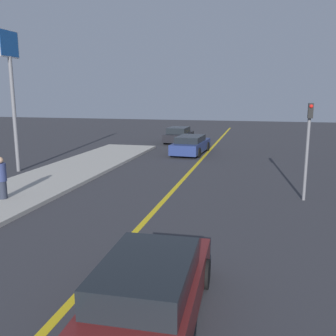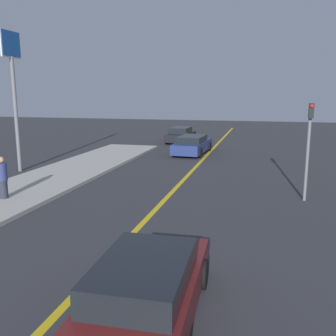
{
  "view_description": "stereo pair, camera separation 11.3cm",
  "coord_description": "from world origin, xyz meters",
  "px_view_note": "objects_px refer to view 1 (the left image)",
  "views": [
    {
      "loc": [
        3.5,
        2.4,
        4.09
      ],
      "look_at": [
        0.43,
        14.88,
        1.51
      ],
      "focal_mm": 40.0,
      "sensor_mm": 36.0,
      "label": 1
    },
    {
      "loc": [
        3.61,
        2.43,
        4.09
      ],
      "look_at": [
        0.43,
        14.88,
        1.51
      ],
      "focal_mm": 40.0,
      "sensor_mm": 36.0,
      "label": 2
    }
  ],
  "objects_px": {
    "car_far_distant": "(179,135)",
    "pedestrian_far_standing": "(2,178)",
    "car_ahead_center": "(191,145)",
    "roadside_sign": "(11,72)",
    "car_near_right_lane": "(150,291)",
    "traffic_light": "(308,141)"
  },
  "relations": [
    {
      "from": "roadside_sign",
      "to": "traffic_light",
      "type": "bearing_deg",
      "value": -8.9
    },
    {
      "from": "car_ahead_center",
      "to": "roadside_sign",
      "type": "xyz_separation_m",
      "value": [
        -7.86,
        -8.07,
        4.53
      ]
    },
    {
      "from": "car_far_distant",
      "to": "pedestrian_far_standing",
      "type": "height_order",
      "value": "pedestrian_far_standing"
    },
    {
      "from": "car_near_right_lane",
      "to": "traffic_light",
      "type": "distance_m",
      "value": 9.8
    },
    {
      "from": "car_far_distant",
      "to": "pedestrian_far_standing",
      "type": "distance_m",
      "value": 19.08
    },
    {
      "from": "car_ahead_center",
      "to": "pedestrian_far_standing",
      "type": "distance_m",
      "value": 14.16
    },
    {
      "from": "car_ahead_center",
      "to": "car_far_distant",
      "type": "bearing_deg",
      "value": 113.45
    },
    {
      "from": "pedestrian_far_standing",
      "to": "traffic_light",
      "type": "bearing_deg",
      "value": 15.19
    },
    {
      "from": "car_near_right_lane",
      "to": "car_ahead_center",
      "type": "bearing_deg",
      "value": 96.26
    },
    {
      "from": "traffic_light",
      "to": "roadside_sign",
      "type": "bearing_deg",
      "value": 171.1
    },
    {
      "from": "car_near_right_lane",
      "to": "roadside_sign",
      "type": "relative_size",
      "value": 0.62
    },
    {
      "from": "pedestrian_far_standing",
      "to": "car_far_distant",
      "type": "bearing_deg",
      "value": 81.74
    },
    {
      "from": "traffic_light",
      "to": "roadside_sign",
      "type": "relative_size",
      "value": 0.52
    },
    {
      "from": "pedestrian_far_standing",
      "to": "roadside_sign",
      "type": "bearing_deg",
      "value": 120.22
    },
    {
      "from": "car_far_distant",
      "to": "roadside_sign",
      "type": "distance_m",
      "value": 15.49
    },
    {
      "from": "car_ahead_center",
      "to": "roadside_sign",
      "type": "relative_size",
      "value": 0.68
    },
    {
      "from": "roadside_sign",
      "to": "car_far_distant",
      "type": "bearing_deg",
      "value": 66.95
    },
    {
      "from": "car_far_distant",
      "to": "pedestrian_far_standing",
      "type": "xyz_separation_m",
      "value": [
        -2.74,
        -18.88,
        0.31
      ]
    },
    {
      "from": "car_far_distant",
      "to": "roadside_sign",
      "type": "bearing_deg",
      "value": -110.87
    },
    {
      "from": "car_ahead_center",
      "to": "car_far_distant",
      "type": "height_order",
      "value": "car_far_distant"
    },
    {
      "from": "car_near_right_lane",
      "to": "car_far_distant",
      "type": "xyz_separation_m",
      "value": [
        -4.84,
        24.83,
        0.02
      ]
    },
    {
      "from": "car_near_right_lane",
      "to": "roadside_sign",
      "type": "distance_m",
      "value": 16.1
    }
  ]
}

